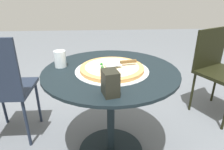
{
  "coord_description": "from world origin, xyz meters",
  "views": [
    {
      "loc": [
        0.07,
        1.22,
        1.19
      ],
      "look_at": [
        -0.01,
        0.02,
        0.66
      ],
      "focal_mm": 32.17,
      "sensor_mm": 36.0,
      "label": 1
    }
  ],
  "objects_px": {
    "pizza_server": "(121,63)",
    "drinking_cup": "(60,59)",
    "pizza_on_tray": "(112,69)",
    "patio_chair_near": "(219,66)",
    "patio_chair_far": "(2,84)",
    "patio_table": "(111,95)",
    "napkin_dispenser": "(110,83)"
  },
  "relations": [
    {
      "from": "pizza_on_tray",
      "to": "drinking_cup",
      "type": "distance_m",
      "value": 0.36
    },
    {
      "from": "pizza_on_tray",
      "to": "patio_chair_far",
      "type": "relative_size",
      "value": 0.53
    },
    {
      "from": "drinking_cup",
      "to": "patio_table",
      "type": "bearing_deg",
      "value": 166.82
    },
    {
      "from": "pizza_on_tray",
      "to": "patio_chair_near",
      "type": "bearing_deg",
      "value": -153.59
    },
    {
      "from": "pizza_on_tray",
      "to": "drinking_cup",
      "type": "height_order",
      "value": "drinking_cup"
    },
    {
      "from": "pizza_on_tray",
      "to": "pizza_server",
      "type": "height_order",
      "value": "pizza_server"
    },
    {
      "from": "patio_chair_near",
      "to": "pizza_server",
      "type": "bearing_deg",
      "value": 27.61
    },
    {
      "from": "patio_table",
      "to": "patio_chair_far",
      "type": "xyz_separation_m",
      "value": [
        0.81,
        -0.2,
        0.01
      ]
    },
    {
      "from": "pizza_server",
      "to": "patio_chair_near",
      "type": "xyz_separation_m",
      "value": [
        -1.02,
        -0.53,
        -0.25
      ]
    },
    {
      "from": "patio_table",
      "to": "napkin_dispenser",
      "type": "xyz_separation_m",
      "value": [
        0.02,
        0.33,
        0.25
      ]
    },
    {
      "from": "pizza_on_tray",
      "to": "pizza_server",
      "type": "bearing_deg",
      "value": -177.77
    },
    {
      "from": "pizza_on_tray",
      "to": "pizza_server",
      "type": "relative_size",
      "value": 2.22
    },
    {
      "from": "patio_table",
      "to": "pizza_on_tray",
      "type": "distance_m",
      "value": 0.2
    },
    {
      "from": "pizza_server",
      "to": "drinking_cup",
      "type": "height_order",
      "value": "drinking_cup"
    },
    {
      "from": "drinking_cup",
      "to": "patio_chair_far",
      "type": "bearing_deg",
      "value": -13.75
    },
    {
      "from": "pizza_server",
      "to": "drinking_cup",
      "type": "relative_size",
      "value": 1.94
    },
    {
      "from": "drinking_cup",
      "to": "napkin_dispenser",
      "type": "xyz_separation_m",
      "value": [
        -0.31,
        0.41,
        0.01
      ]
    },
    {
      "from": "pizza_server",
      "to": "pizza_on_tray",
      "type": "bearing_deg",
      "value": 2.23
    },
    {
      "from": "pizza_on_tray",
      "to": "patio_chair_far",
      "type": "xyz_separation_m",
      "value": [
        0.82,
        -0.21,
        -0.19
      ]
    },
    {
      "from": "pizza_server",
      "to": "napkin_dispenser",
      "type": "distance_m",
      "value": 0.33
    },
    {
      "from": "drinking_cup",
      "to": "patio_chair_far",
      "type": "height_order",
      "value": "patio_chair_far"
    },
    {
      "from": "pizza_server",
      "to": "drinking_cup",
      "type": "distance_m",
      "value": 0.41
    },
    {
      "from": "patio_table",
      "to": "pizza_on_tray",
      "type": "height_order",
      "value": "pizza_on_tray"
    },
    {
      "from": "drinking_cup",
      "to": "patio_chair_far",
      "type": "relative_size",
      "value": 0.12
    },
    {
      "from": "patio_chair_far",
      "to": "napkin_dispenser",
      "type": "bearing_deg",
      "value": 146.21
    },
    {
      "from": "patio_table",
      "to": "patio_chair_near",
      "type": "xyz_separation_m",
      "value": [
        -1.08,
        -0.52,
        -0.01
      ]
    },
    {
      "from": "napkin_dispenser",
      "to": "patio_chair_near",
      "type": "bearing_deg",
      "value": 114.21
    },
    {
      "from": "pizza_server",
      "to": "napkin_dispenser",
      "type": "xyz_separation_m",
      "value": [
        0.09,
        0.32,
        0.01
      ]
    },
    {
      "from": "napkin_dispenser",
      "to": "patio_chair_far",
      "type": "relative_size",
      "value": 0.14
    },
    {
      "from": "patio_table",
      "to": "drinking_cup",
      "type": "xyz_separation_m",
      "value": [
        0.34,
        -0.08,
        0.24
      ]
    },
    {
      "from": "pizza_server",
      "to": "patio_chair_far",
      "type": "xyz_separation_m",
      "value": [
        0.88,
        -0.21,
        -0.23
      ]
    },
    {
      "from": "napkin_dispenser",
      "to": "patio_chair_near",
      "type": "height_order",
      "value": "patio_chair_near"
    }
  ]
}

